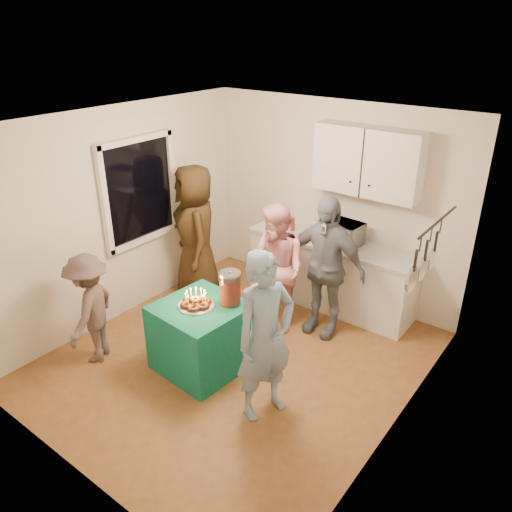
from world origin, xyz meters
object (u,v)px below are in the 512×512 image
Objects in this scene: punch_jar at (230,289)px; woman_back_center at (276,269)px; party_table at (202,336)px; child_near_left at (90,309)px; man_birthday at (265,337)px; counter at (330,274)px; woman_back_right at (325,267)px; microwave at (341,232)px; woman_back_left at (196,233)px.

woman_back_center reaches higher than punch_jar.
child_near_left is at bearing -150.00° from party_table.
punch_jar is at bearing 81.66° from man_birthday.
counter is 1.28× the size of woman_back_right.
woman_back_center is at bearing -106.22° from microwave.
punch_jar is at bearing 1.92° from woman_back_left.
woman_back_center is at bearing 116.58° from child_near_left.
woman_back_left is 1.30m from woman_back_center.
child_near_left is at bearing -52.38° from woman_back_left.
punch_jar is 0.27× the size of child_near_left.
counter is 1.39× the size of woman_back_center.
woman_back_right reaches higher than woman_back_center.
punch_jar is at bearing -112.36° from woman_back_right.
microwave is (0.10, 0.00, 0.62)m from counter.
punch_jar is 1.59m from woman_back_left.
microwave is 0.99m from woman_back_center.
man_birthday reaches higher than counter.
woman_back_center is at bearing -105.48° from counter.
punch_jar is at bearing 47.67° from party_table.
microwave is 0.40× the size of child_near_left.
man_birthday is (0.73, -0.38, -0.09)m from punch_jar.
woman_back_center reaches higher than child_near_left.
child_near_left is at bearing -146.32° from punch_jar.
child_near_left is (-1.05, -0.61, 0.25)m from party_table.
woman_back_center is (-0.25, -0.89, 0.36)m from counter.
man_birthday reaches higher than child_near_left.
child_near_left reaches higher than party_table.
child_near_left is (-1.48, -2.62, 0.20)m from counter.
woman_back_left reaches higher than child_near_left.
woman_back_left is (-1.64, -0.89, -0.13)m from microwave.
punch_jar is at bearing -96.88° from counter.
woman_back_center is 0.92× the size of woman_back_right.
child_near_left reaches higher than counter.
punch_jar is at bearing -94.90° from microwave.
man_birthday reaches higher than woman_back_center.
party_table is at bearing -82.84° from woman_back_center.
counter is 1.86m from punch_jar.
punch_jar is 1.25m from woman_back_right.
microwave is at bearing 79.86° from punch_jar.
woman_back_right is (-0.27, 1.54, 0.02)m from man_birthday.
child_near_left is (0.06, -1.73, -0.29)m from woman_back_left.
child_near_left is (-1.72, -2.00, -0.23)m from woman_back_right.
man_birthday is at bearing -27.42° from punch_jar.
child_near_left is (-1.99, -0.47, -0.21)m from man_birthday.
woman_back_center is (0.18, 1.12, 0.41)m from party_table.
woman_back_center is 1.25× the size of child_near_left.
counter is 2.59× the size of party_table.
microwave is 0.30× the size of man_birthday.
woman_back_right is 1.36× the size of child_near_left.
microwave reaches higher than counter.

